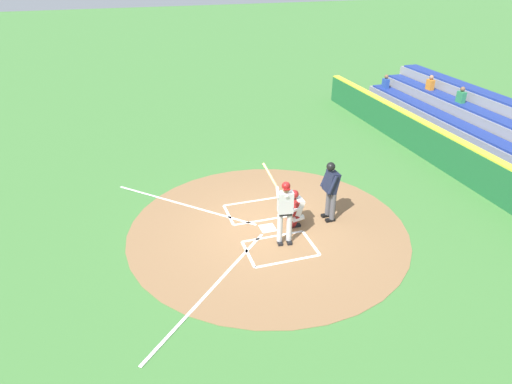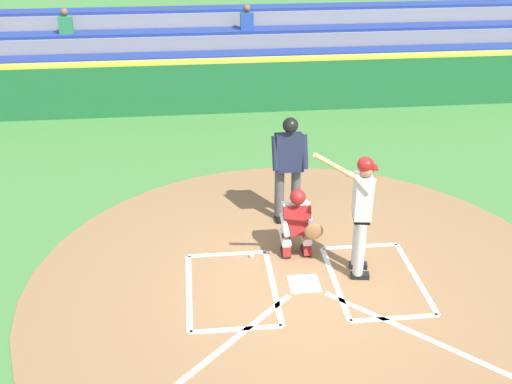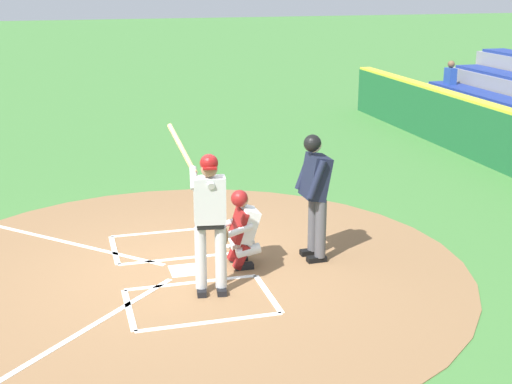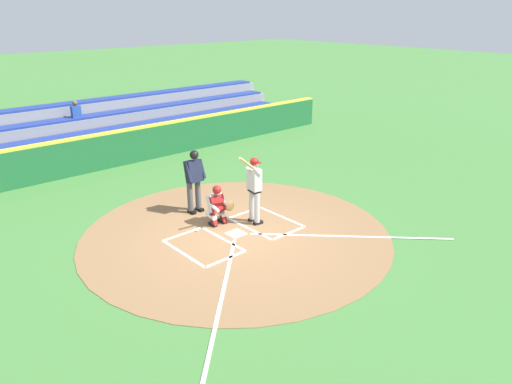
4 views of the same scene
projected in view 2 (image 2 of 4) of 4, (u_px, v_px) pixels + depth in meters
ground_plane at (304, 284)px, 8.91m from camera, size 120.00×120.00×0.00m
dirt_circle at (304, 284)px, 8.91m from camera, size 8.00×8.00×0.01m
home_plate_and_chalk at (316, 323)px, 8.13m from camera, size 7.93×4.91×0.01m
batter at (361, 208)px, 8.66m from camera, size 1.01×0.61×2.13m
catcher at (298, 221)px, 9.36m from camera, size 0.59×0.60×1.13m
plate_umpire at (289, 162)px, 10.10m from camera, size 0.59×0.42×1.86m
baseball at (252, 256)px, 9.52m from camera, size 0.07×0.07×0.07m
backstop_wall at (252, 85)px, 15.26m from camera, size 22.00×0.36×1.31m
bleacher_stand at (242, 55)px, 17.63m from camera, size 20.00×3.40×2.10m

